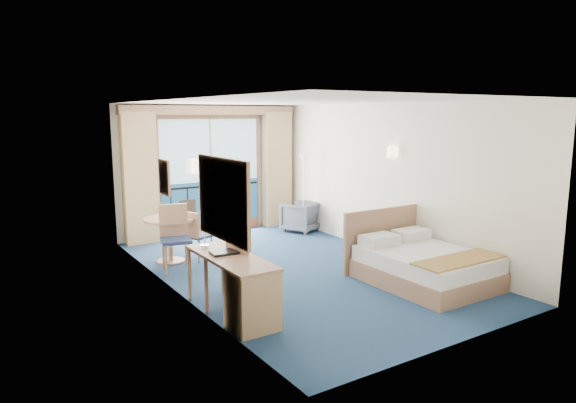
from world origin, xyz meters
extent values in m
plane|color=navy|center=(0.00, 0.00, 0.00)|extent=(6.50, 6.50, 0.00)
cube|color=white|center=(0.00, 3.26, 1.35)|extent=(4.00, 0.02, 2.70)
cube|color=white|center=(0.00, -3.26, 1.35)|extent=(4.00, 0.02, 2.70)
cube|color=white|center=(-2.01, 0.00, 1.35)|extent=(0.02, 6.50, 2.70)
cube|color=white|center=(2.01, 0.00, 1.35)|extent=(0.02, 6.50, 2.70)
cube|color=white|center=(0.00, 0.00, 2.71)|extent=(4.00, 6.50, 0.02)
cube|color=navy|center=(0.00, 3.22, 0.56)|extent=(2.20, 0.02, 1.08)
cube|color=silver|center=(0.00, 3.22, 1.76)|extent=(2.20, 0.02, 1.32)
cube|color=brown|center=(0.00, 3.22, 0.10)|extent=(2.20, 0.02, 0.20)
cube|color=black|center=(0.00, 3.22, 1.00)|extent=(2.20, 0.02, 0.04)
cube|color=#AA7B5C|center=(0.00, 3.21, 2.46)|extent=(2.36, 0.03, 0.12)
cube|color=#AA7B5C|center=(-1.15, 3.21, 1.20)|extent=(0.06, 0.03, 2.40)
cube|color=#AA7B5C|center=(1.15, 3.21, 1.20)|extent=(0.06, 0.03, 2.40)
cube|color=silver|center=(0.00, 3.21, 1.20)|extent=(0.05, 0.02, 2.40)
cube|color=#3B271A|center=(0.35, 3.21, 0.40)|extent=(0.35, 0.02, 0.70)
cube|color=#3B271A|center=(-0.55, 3.21, 0.40)|extent=(0.35, 0.02, 0.70)
cube|color=#3B271A|center=(-0.05, 3.21, 0.30)|extent=(0.30, 0.02, 0.45)
cube|color=black|center=(-0.90, 3.22, 0.55)|extent=(0.02, 0.01, 0.90)
cube|color=black|center=(-0.54, 3.22, 0.55)|extent=(0.02, 0.01, 0.90)
cube|color=black|center=(-0.18, 3.22, 0.55)|extent=(0.03, 0.01, 0.90)
cube|color=black|center=(0.18, 3.22, 0.55)|extent=(0.03, 0.01, 0.90)
cube|color=black|center=(0.54, 3.22, 0.55)|extent=(0.02, 0.01, 0.90)
cube|color=black|center=(0.90, 3.22, 0.55)|extent=(0.02, 0.01, 0.90)
cube|color=tan|center=(-1.55, 3.07, 1.28)|extent=(0.65, 0.22, 2.55)
cube|color=tan|center=(1.55, 3.07, 1.28)|extent=(0.65, 0.22, 2.55)
cube|color=#AA7B5C|center=(0.00, 3.10, 2.58)|extent=(3.80, 0.25, 0.18)
cube|color=#AA7B5C|center=(-1.98, -1.50, 1.55)|extent=(0.04, 1.25, 0.95)
cube|color=silver|center=(-1.95, -1.50, 1.55)|extent=(0.01, 1.12, 0.82)
cube|color=#AA7B5C|center=(-1.98, 0.45, 1.60)|extent=(0.03, 0.42, 0.52)
cube|color=gray|center=(-1.96, 0.45, 1.60)|extent=(0.01, 0.34, 0.44)
cylinder|color=beige|center=(-1.94, -0.60, 1.85)|extent=(0.18, 0.18, 0.18)
cylinder|color=beige|center=(1.94, -0.15, 1.85)|extent=(0.18, 0.18, 0.18)
cube|color=#AA7B5C|center=(1.25, -1.65, 0.14)|extent=(1.45, 1.82, 0.27)
cube|color=white|center=(1.25, -1.65, 0.39)|extent=(1.40, 1.76, 0.23)
cube|color=#B38F45|center=(1.25, -2.24, 0.51)|extent=(1.44, 0.50, 0.03)
cube|color=white|center=(0.91, -0.99, 0.58)|extent=(0.56, 0.36, 0.16)
cube|color=white|center=(1.60, -0.99, 0.58)|extent=(0.56, 0.36, 0.16)
cube|color=#AA7B5C|center=(1.25, -0.69, 0.50)|extent=(1.59, 0.05, 1.00)
cube|color=tan|center=(1.77, -0.09, 0.28)|extent=(0.42, 0.40, 0.56)
cube|color=white|center=(1.79, -0.10, 0.59)|extent=(0.19, 0.17, 0.07)
imported|color=#40444E|center=(1.65, 2.27, 0.32)|extent=(0.92, 0.92, 0.64)
cylinder|color=silver|center=(1.68, 2.19, 0.02)|extent=(0.23, 0.23, 0.03)
cylinder|color=silver|center=(1.68, 2.19, 0.79)|extent=(0.03, 0.03, 1.58)
cone|color=beige|center=(1.68, 2.19, 1.58)|extent=(0.21, 0.21, 0.19)
cube|color=#AA7B5C|center=(-1.71, -1.13, 0.74)|extent=(0.56, 1.62, 0.04)
cube|color=tan|center=(-1.71, -1.69, 0.36)|extent=(0.53, 0.49, 0.72)
cylinder|color=#AA7B5C|center=(-1.96, -0.93, 0.36)|extent=(0.05, 0.05, 0.72)
cylinder|color=#AA7B5C|center=(-1.46, -0.93, 0.36)|extent=(0.05, 0.05, 0.72)
cylinder|color=#AA7B5C|center=(-1.96, -0.37, 0.36)|extent=(0.05, 0.05, 0.72)
cylinder|color=#AA7B5C|center=(-1.46, -0.37, 0.36)|extent=(0.05, 0.05, 0.72)
cube|color=#212C4D|center=(-1.34, -0.97, 0.50)|extent=(0.52, 0.52, 0.05)
cube|color=#AA7B5C|center=(-1.55, -1.00, 0.78)|extent=(0.11, 0.45, 0.54)
cylinder|color=#AA7B5C|center=(-1.13, -1.12, 0.24)|extent=(0.04, 0.04, 0.48)
cylinder|color=#AA7B5C|center=(-1.19, -0.76, 0.24)|extent=(0.04, 0.04, 0.48)
cylinder|color=#AA7B5C|center=(-1.49, -1.18, 0.24)|extent=(0.04, 0.04, 0.48)
cylinder|color=#AA7B5C|center=(-1.55, -0.82, 0.24)|extent=(0.04, 0.04, 0.48)
cube|color=black|center=(-1.73, -0.99, 0.77)|extent=(0.36, 0.28, 0.03)
cylinder|color=silver|center=(-1.81, -0.58, 0.79)|extent=(0.11, 0.11, 0.02)
cylinder|color=silver|center=(-1.81, -0.58, 0.96)|extent=(0.01, 0.01, 0.36)
cone|color=beige|center=(-1.81, -0.58, 1.14)|extent=(0.10, 0.10, 0.09)
cylinder|color=#AA7B5C|center=(-1.55, 1.52, 0.75)|extent=(0.85, 0.85, 0.04)
cylinder|color=#AA7B5C|center=(-1.55, 1.52, 0.37)|extent=(0.09, 0.09, 0.75)
cylinder|color=#AA7B5C|center=(-1.55, 1.52, 0.02)|extent=(0.47, 0.47, 0.03)
cube|color=#212C4D|center=(-1.06, 1.42, 0.41)|extent=(0.48, 0.48, 0.04)
cube|color=#AA7B5C|center=(-1.23, 1.36, 0.64)|extent=(0.16, 0.36, 0.44)
cylinder|color=#AA7B5C|center=(-0.87, 1.33, 0.20)|extent=(0.03, 0.03, 0.40)
cylinder|color=#AA7B5C|center=(-0.98, 1.61, 0.20)|extent=(0.03, 0.03, 0.40)
cylinder|color=#AA7B5C|center=(-1.15, 1.23, 0.20)|extent=(0.03, 0.03, 0.40)
cylinder|color=#AA7B5C|center=(-1.26, 1.51, 0.20)|extent=(0.03, 0.03, 0.40)
cube|color=#212C4D|center=(-1.65, 0.96, 0.51)|extent=(0.54, 0.54, 0.05)
cube|color=#AA7B5C|center=(-1.60, 1.17, 0.79)|extent=(0.46, 0.14, 0.54)
cylinder|color=#AA7B5C|center=(-1.87, 0.82, 0.24)|extent=(0.04, 0.04, 0.49)
cylinder|color=#AA7B5C|center=(-1.51, 0.74, 0.24)|extent=(0.04, 0.04, 0.49)
cylinder|color=#AA7B5C|center=(-1.79, 1.18, 0.24)|extent=(0.04, 0.04, 0.49)
cylinder|color=#AA7B5C|center=(-1.43, 1.10, 0.24)|extent=(0.04, 0.04, 0.49)
camera|label=1|loc=(-4.45, -6.72, 2.50)|focal=32.00mm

